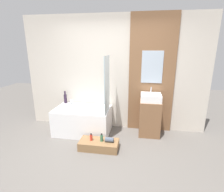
{
  "coord_description": "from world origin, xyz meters",
  "views": [
    {
      "loc": [
        0.6,
        -2.38,
        1.91
      ],
      "look_at": [
        0.1,
        0.69,
        1.03
      ],
      "focal_mm": 28.0,
      "sensor_mm": 36.0,
      "label": 1
    }
  ],
  "objects_px": {
    "sink": "(151,97)",
    "bottle_soap_primary": "(91,137)",
    "wooden_step_bench": "(99,145)",
    "bottle_soap_secondary": "(102,138)",
    "bathtub": "(83,120)",
    "vase_tall_dark": "(65,98)",
    "vase_round_light": "(72,102)"
  },
  "relations": [
    {
      "from": "sink",
      "to": "bottle_soap_primary",
      "type": "relative_size",
      "value": 3.02
    },
    {
      "from": "bottle_soap_primary",
      "to": "wooden_step_bench",
      "type": "bearing_deg",
      "value": 0.0
    },
    {
      "from": "bottle_soap_secondary",
      "to": "wooden_step_bench",
      "type": "bearing_deg",
      "value": 180.0
    },
    {
      "from": "wooden_step_bench",
      "to": "bottle_soap_secondary",
      "type": "distance_m",
      "value": 0.16
    },
    {
      "from": "sink",
      "to": "bathtub",
      "type": "bearing_deg",
      "value": -174.69
    },
    {
      "from": "bathtub",
      "to": "wooden_step_bench",
      "type": "distance_m",
      "value": 0.83
    },
    {
      "from": "sink",
      "to": "bottle_soap_primary",
      "type": "distance_m",
      "value": 1.5
    },
    {
      "from": "bathtub",
      "to": "sink",
      "type": "height_order",
      "value": "sink"
    },
    {
      "from": "bottle_soap_primary",
      "to": "bathtub",
      "type": "bearing_deg",
      "value": 120.47
    },
    {
      "from": "bathtub",
      "to": "bottle_soap_primary",
      "type": "relative_size",
      "value": 8.59
    },
    {
      "from": "bathtub",
      "to": "vase_tall_dark",
      "type": "distance_m",
      "value": 0.73
    },
    {
      "from": "wooden_step_bench",
      "to": "sink",
      "type": "bearing_deg",
      "value": 37.85
    },
    {
      "from": "vase_round_light",
      "to": "bottle_soap_secondary",
      "type": "height_order",
      "value": "vase_round_light"
    },
    {
      "from": "bathtub",
      "to": "bottle_soap_secondary",
      "type": "distance_m",
      "value": 0.84
    },
    {
      "from": "wooden_step_bench",
      "to": "bottle_soap_secondary",
      "type": "height_order",
      "value": "bottle_soap_secondary"
    },
    {
      "from": "vase_round_light",
      "to": "sink",
      "type": "bearing_deg",
      "value": -4.47
    },
    {
      "from": "sink",
      "to": "wooden_step_bench",
      "type": "bearing_deg",
      "value": -142.15
    },
    {
      "from": "sink",
      "to": "vase_round_light",
      "type": "relative_size",
      "value": 4.39
    },
    {
      "from": "vase_tall_dark",
      "to": "sink",
      "type": "bearing_deg",
      "value": -4.51
    },
    {
      "from": "vase_tall_dark",
      "to": "bottle_soap_secondary",
      "type": "relative_size",
      "value": 1.92
    },
    {
      "from": "vase_round_light",
      "to": "wooden_step_bench",
      "type": "bearing_deg",
      "value": -45.76
    },
    {
      "from": "sink",
      "to": "vase_tall_dark",
      "type": "height_order",
      "value": "sink"
    },
    {
      "from": "wooden_step_bench",
      "to": "bottle_soap_secondary",
      "type": "relative_size",
      "value": 4.72
    },
    {
      "from": "vase_tall_dark",
      "to": "bottle_soap_primary",
      "type": "bearing_deg",
      "value": -45.81
    },
    {
      "from": "vase_round_light",
      "to": "bottle_soap_secondary",
      "type": "xyz_separation_m",
      "value": [
        0.94,
        -0.9,
        -0.39
      ]
    },
    {
      "from": "bottle_soap_secondary",
      "to": "vase_round_light",
      "type": "bearing_deg",
      "value": 136.01
    },
    {
      "from": "bottle_soap_primary",
      "to": "bottle_soap_secondary",
      "type": "xyz_separation_m",
      "value": [
        0.21,
        0.0,
        0.01
      ]
    },
    {
      "from": "bathtub",
      "to": "bottle_soap_secondary",
      "type": "bearing_deg",
      "value": -47.37
    },
    {
      "from": "bottle_soap_primary",
      "to": "bottle_soap_secondary",
      "type": "bearing_deg",
      "value": 0.0
    },
    {
      "from": "vase_tall_dark",
      "to": "bottle_soap_primary",
      "type": "relative_size",
      "value": 2.13
    },
    {
      "from": "sink",
      "to": "bottle_soap_primary",
      "type": "xyz_separation_m",
      "value": [
        -1.13,
        -0.76,
        -0.63
      ]
    },
    {
      "from": "bathtub",
      "to": "bottle_soap_secondary",
      "type": "xyz_separation_m",
      "value": [
        0.57,
        -0.62,
        -0.06
      ]
    }
  ]
}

